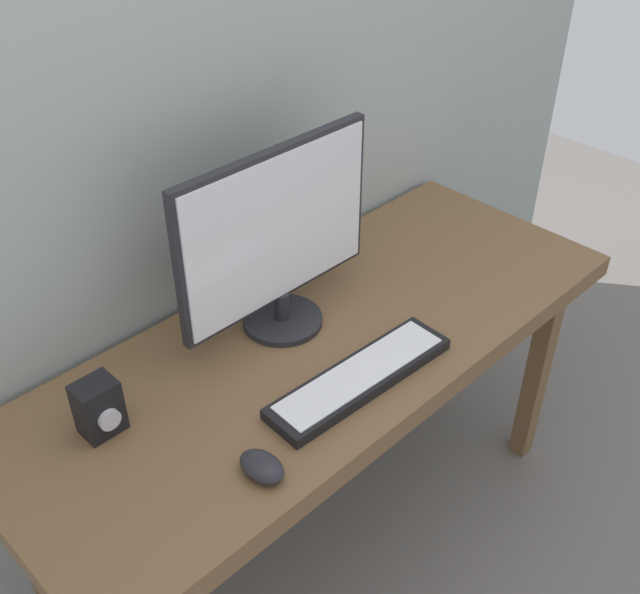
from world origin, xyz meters
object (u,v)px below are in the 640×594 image
Objects in this scene: desk at (323,361)px; mouse at (262,466)px; audio_controller at (99,408)px; keyboard_primary at (360,377)px; monitor at (277,238)px.

desk is 0.45m from mouse.
desk is 0.56m from audio_controller.
mouse reaches higher than keyboard_primary.
desk is at bearing 72.22° from keyboard_primary.
desk is at bearing -73.48° from monitor.
audio_controller is (-0.50, -0.01, -0.18)m from monitor.
audio_controller reaches higher than mouse.
desk is 2.96× the size of monitor.
desk is 0.20m from keyboard_primary.
mouse is at bearing -172.40° from keyboard_primary.
desk is 3.39× the size of keyboard_primary.
audio_controller is at bearing 169.25° from desk.
audio_controller is at bearing -178.59° from monitor.
mouse is (-0.32, -0.04, 0.01)m from keyboard_primary.
monitor is at bearing 1.41° from audio_controller.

